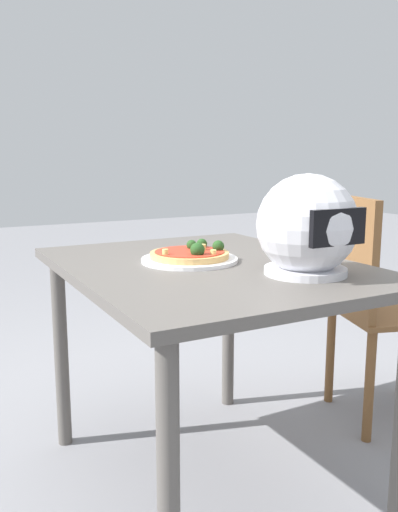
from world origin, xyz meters
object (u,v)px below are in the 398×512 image
at_px(motorcycle_helmet, 307,227).
at_px(chair_side, 371,297).
at_px(dining_table, 209,293).
at_px(pizza, 191,253).

xyz_separation_m(motorcycle_helmet, chair_side, (-0.62, -0.35, -0.35)).
bearing_deg(dining_table, chair_side, -173.60).
xyz_separation_m(pizza, motorcycle_helmet, (-0.19, 0.31, 0.11)).
height_order(dining_table, chair_side, chair_side).
bearing_deg(pizza, chair_side, -177.30).
bearing_deg(dining_table, pizza, -55.40).
relative_size(dining_table, pizza, 4.30).
bearing_deg(motorcycle_helmet, chair_side, -150.49).
xyz_separation_m(dining_table, chair_side, (-0.78, -0.09, -0.13)).
relative_size(dining_table, motorcycle_helmet, 3.79).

